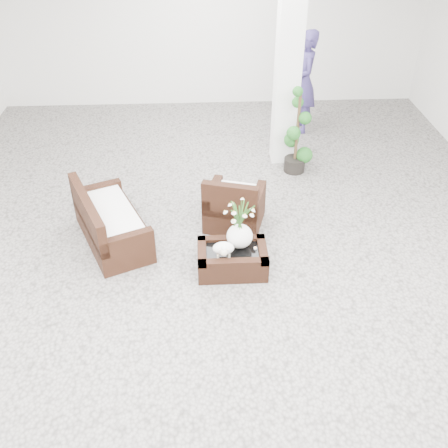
{
  "coord_description": "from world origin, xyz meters",
  "views": [
    {
      "loc": [
        -0.28,
        -5.5,
        4.45
      ],
      "look_at": [
        0.0,
        -0.1,
        0.62
      ],
      "focal_mm": 41.4,
      "sensor_mm": 36.0,
      "label": 1
    }
  ],
  "objects_px": {
    "armchair": "(235,199)",
    "topiary": "(297,131)",
    "loveseat": "(111,217)",
    "coffee_table": "(232,260)"
  },
  "relations": [
    {
      "from": "coffee_table",
      "to": "topiary",
      "type": "height_order",
      "value": "topiary"
    },
    {
      "from": "armchair",
      "to": "topiary",
      "type": "height_order",
      "value": "topiary"
    },
    {
      "from": "loveseat",
      "to": "topiary",
      "type": "relative_size",
      "value": 1.0
    },
    {
      "from": "armchair",
      "to": "topiary",
      "type": "relative_size",
      "value": 0.56
    },
    {
      "from": "loveseat",
      "to": "topiary",
      "type": "distance_m",
      "value": 3.46
    },
    {
      "from": "armchair",
      "to": "topiary",
      "type": "distance_m",
      "value": 1.94
    },
    {
      "from": "loveseat",
      "to": "coffee_table",
      "type": "bearing_deg",
      "value": -137.81
    },
    {
      "from": "armchair",
      "to": "loveseat",
      "type": "relative_size",
      "value": 0.56
    },
    {
      "from": "coffee_table",
      "to": "armchair",
      "type": "distance_m",
      "value": 1.1
    },
    {
      "from": "coffee_table",
      "to": "loveseat",
      "type": "distance_m",
      "value": 1.81
    }
  ]
}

